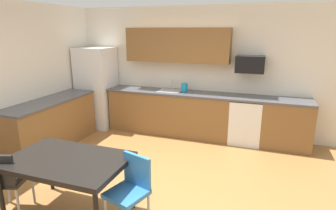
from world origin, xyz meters
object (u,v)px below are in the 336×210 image
at_px(refrigerator, 97,88).
at_px(chair_far_side, 6,178).
at_px(oven_range, 245,120).
at_px(dining_table, 67,163).
at_px(chair_near_table, 131,187).
at_px(microwave, 250,64).
at_px(kettle, 184,88).

bearing_deg(refrigerator, chair_far_side, -75.46).
relative_size(oven_range, dining_table, 0.65).
xyz_separation_m(dining_table, chair_far_side, (-0.71, -0.24, -0.19)).
bearing_deg(chair_near_table, microwave, 71.80).
bearing_deg(oven_range, microwave, 90.00).
bearing_deg(oven_range, chair_far_side, -127.04).
height_order(refrigerator, kettle, refrigerator).
bearing_deg(microwave, chair_far_side, -126.23).
bearing_deg(dining_table, oven_range, 59.68).
xyz_separation_m(dining_table, chair_near_table, (0.79, 0.08, -0.19)).
distance_m(oven_range, chair_near_table, 3.19).
xyz_separation_m(microwave, dining_table, (-1.81, -3.20, -0.87)).
distance_m(dining_table, chair_near_table, 0.81).
bearing_deg(chair_near_table, chair_far_side, -167.92).
height_order(oven_range, chair_near_table, oven_range).
bearing_deg(oven_range, kettle, 177.79).
height_order(oven_range, dining_table, oven_range).
relative_size(refrigerator, kettle, 9.12).
xyz_separation_m(chair_near_table, chair_far_side, (-1.50, -0.32, 0.00)).
xyz_separation_m(dining_table, kettle, (0.52, 3.15, 0.33)).
bearing_deg(microwave, kettle, -177.79).
bearing_deg(kettle, microwave, 2.21).
height_order(dining_table, chair_near_table, chair_near_table).
distance_m(refrigerator, microwave, 3.44).
xyz_separation_m(chair_far_side, kettle, (1.23, 3.39, 0.52)).
bearing_deg(refrigerator, microwave, 3.06).
bearing_deg(chair_far_side, microwave, 53.77).
relative_size(refrigerator, dining_table, 1.30).
bearing_deg(chair_far_side, oven_range, 52.96).
bearing_deg(chair_far_side, dining_table, 18.92).
bearing_deg(chair_far_side, refrigerator, 104.54).
distance_m(oven_range, kettle, 1.42).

